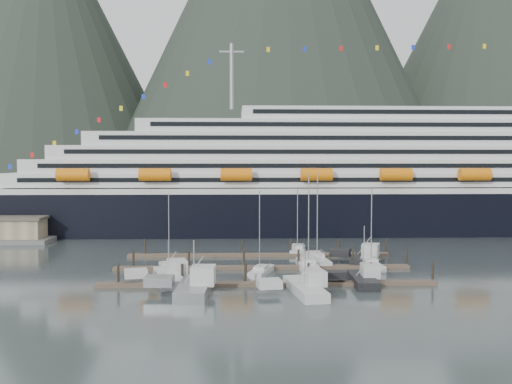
% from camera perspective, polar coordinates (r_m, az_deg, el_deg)
% --- Properties ---
extents(ground, '(1600.00, 1600.00, 0.00)m').
position_cam_1_polar(ground, '(95.43, 3.74, -7.63)').
color(ground, '#434F4F').
rests_on(ground, ground).
extents(mountains, '(870.00, 440.00, 420.00)m').
position_cam_1_polar(mountains, '(700.02, 3.01, 15.02)').
color(mountains, black).
rests_on(mountains, ground).
extents(cruise_ship, '(210.00, 30.40, 50.30)m').
position_cam_1_polar(cruise_ship, '(153.59, 12.79, 0.85)').
color(cruise_ship, black).
rests_on(cruise_ship, ground).
extents(dock_near, '(48.18, 2.28, 3.20)m').
position_cam_1_polar(dock_near, '(85.25, 1.11, -8.70)').
color(dock_near, '#4D3E32').
rests_on(dock_near, ground).
extents(dock_mid, '(48.18, 2.28, 3.20)m').
position_cam_1_polar(dock_mid, '(97.99, 0.66, -7.16)').
color(dock_mid, '#4D3E32').
rests_on(dock_mid, ground).
extents(dock_far, '(48.18, 2.28, 3.20)m').
position_cam_1_polar(dock_far, '(110.80, 0.32, -5.98)').
color(dock_far, '#4D3E32').
rests_on(dock_far, ground).
extents(sailboat_a, '(3.99, 7.96, 12.66)m').
position_cam_1_polar(sailboat_a, '(97.90, -8.34, -7.15)').
color(sailboat_a, '#BDBDBD').
rests_on(sailboat_a, ground).
extents(sailboat_b, '(4.74, 9.10, 13.46)m').
position_cam_1_polar(sailboat_b, '(93.33, 0.47, -7.61)').
color(sailboat_b, '#BDBDBD').
rests_on(sailboat_b, ground).
extents(sailboat_c, '(3.07, 10.74, 16.28)m').
position_cam_1_polar(sailboat_c, '(98.35, 4.95, -7.05)').
color(sailboat_c, '#BDBDBD').
rests_on(sailboat_c, ground).
extents(sailboat_d, '(3.90, 12.73, 16.71)m').
position_cam_1_polar(sailboat_d, '(104.52, 5.69, -6.46)').
color(sailboat_d, '#BDBDBD').
rests_on(sailboat_d, ground).
extents(sailboat_f, '(3.90, 9.32, 12.87)m').
position_cam_1_polar(sailboat_f, '(115.24, 3.98, -5.58)').
color(sailboat_f, '#BDBDBD').
rests_on(sailboat_f, ground).
extents(sailboat_h, '(3.32, 9.63, 13.65)m').
position_cam_1_polar(sailboat_h, '(100.59, 10.74, -6.88)').
color(sailboat_h, '#BDBDBD').
rests_on(sailboat_h, ground).
extents(trawler_a, '(9.40, 12.73, 6.74)m').
position_cam_1_polar(trawler_a, '(88.38, -8.41, -7.94)').
color(trawler_a, '#BDBDBD').
rests_on(trawler_a, ground).
extents(trawler_b, '(9.37, 12.29, 7.89)m').
position_cam_1_polar(trawler_b, '(80.20, -6.02, -8.98)').
color(trawler_b, '#939698').
rests_on(trawler_b, ground).
extents(trawler_c, '(9.29, 13.05, 6.48)m').
position_cam_1_polar(trawler_c, '(80.59, 4.59, -9.00)').
color(trawler_c, '#BDBDBD').
rests_on(trawler_c, ground).
extents(trawler_d, '(7.67, 10.37, 6.07)m').
position_cam_1_polar(trawler_d, '(87.36, 10.06, -8.12)').
color(trawler_d, black).
rests_on(trawler_d, ground).
extents(trawler_e, '(9.33, 11.43, 7.06)m').
position_cam_1_polar(trawler_e, '(105.22, 10.18, -6.18)').
color(trawler_e, black).
rests_on(trawler_e, ground).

